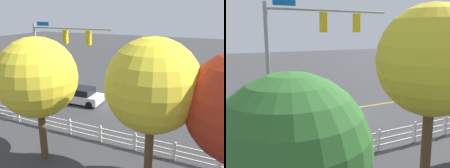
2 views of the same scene
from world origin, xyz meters
The scene contains 8 objects.
ground_plane centered at (0.00, 0.00, 0.00)m, with size 120.00×120.00×0.00m, color #38383A.
lane_center_stripe centered at (-4.00, 0.00, 0.00)m, with size 28.00×0.16×0.01m, color gold.
signal_assembly centered at (3.37, 4.55, 5.15)m, with size 6.79×0.38×7.36m.
car_0 centered at (-13.73, -1.89, 0.70)m, with size 3.97×1.98×1.42m.
car_1 centered at (2.98, 1.89, 0.73)m, with size 4.10×2.00×1.51m.
white_rail_fence centered at (-3.00, 7.14, 0.60)m, with size 26.10×0.10×1.15m.
tree_1 centered at (0.34, 10.01, 4.81)m, with size 4.25×4.25×6.95m.
tree_3 centered at (6.54, 12.29, 3.45)m, with size 3.33×3.33×5.13m.
Camera 2 is at (8.00, 17.18, 5.88)m, focal length 42.39 mm.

